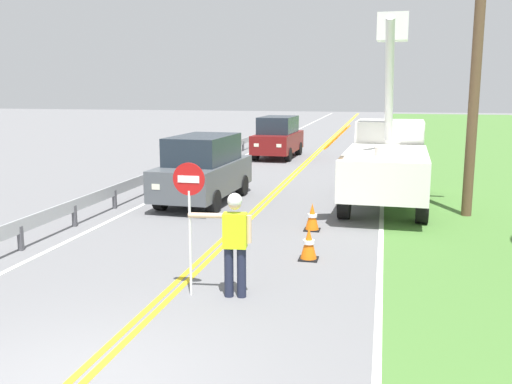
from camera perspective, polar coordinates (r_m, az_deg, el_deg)
name	(u,v)px	position (r m, az deg, el deg)	size (l,w,h in m)	color
centerline_yellow_left	(300,167)	(26.18, 4.45, 2.54)	(0.11, 110.00, 0.01)	yellow
centerline_yellow_right	(304,167)	(26.16, 4.84, 2.53)	(0.11, 110.00, 0.01)	yellow
edge_line_right	(383,169)	(25.93, 12.55, 2.25)	(0.12, 110.00, 0.01)	silver
edge_line_left	(226,164)	(26.90, -2.98, 2.77)	(0.12, 110.00, 0.01)	silver
flagger_worker	(234,238)	(9.76, -2.17, -4.62)	(1.08, 0.28, 1.83)	#1E2338
stop_sign_paddle	(189,199)	(9.75, -6.67, -0.70)	(0.56, 0.04, 2.33)	silver
utility_bucket_truck	(387,158)	(18.18, 12.95, 3.35)	(2.88, 6.88, 5.74)	white
oncoming_suv_nearest	(203,169)	(17.96, -5.26, 2.32)	(2.09, 4.68, 2.10)	#4C5156
oncoming_suv_second	(278,137)	(29.45, 2.21, 5.51)	(2.05, 4.66, 2.10)	maroon
utility_pole_near	(477,61)	(16.88, 21.12, 12.10)	(1.80, 0.28, 8.18)	brown
traffic_cone_lead	(309,244)	(12.08, 5.27, -5.19)	(0.40, 0.40, 0.70)	orange
traffic_cone_mid	(312,217)	(14.52, 5.62, -2.53)	(0.40, 0.40, 0.70)	orange
guardrail_left_shoulder	(180,166)	(22.70, -7.54, 2.59)	(0.10, 32.00, 0.71)	#9EA0A3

